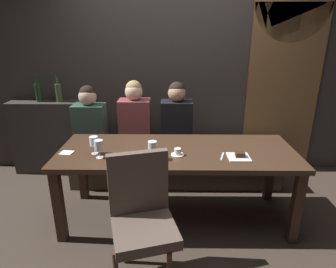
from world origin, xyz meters
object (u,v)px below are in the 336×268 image
Objects in this scene: fork_on_table at (222,156)px; dessert_plate at (239,156)px; diner_redhead at (90,120)px; wine_glass_near_left at (152,147)px; chair_near_side at (142,212)px; diner_far_end at (177,118)px; diner_bearded at (135,118)px; wine_glass_center_front at (99,145)px; dining_table at (177,158)px; wine_glass_far_right at (94,142)px; wine_bottle_dark_red at (38,92)px; espresso_cup at (178,152)px; wine_bottle_pale_label at (59,92)px; banquette_bench at (175,166)px.

dessert_plate is at bearing 7.91° from fork_on_table.
wine_glass_near_left is (0.79, -0.91, 0.04)m from diner_redhead.
wine_glass_near_left is at bearing -177.13° from dessert_plate.
chair_near_side is 1.22× the size of diner_far_end.
diner_bearded is 0.97m from wine_glass_near_left.
diner_bearded is at bearing 151.42° from fork_on_table.
wine_glass_center_front is at bearing -70.18° from diner_redhead.
diner_bearded is (-0.48, 0.72, 0.18)m from dining_table.
wine_bottle_dark_red is at bearing 130.15° from wine_glass_far_right.
diner_far_end is 2.46× the size of wine_bottle_dark_red.
diner_far_end is (0.01, 0.72, 0.18)m from dining_table.
dessert_plate is (1.29, -0.07, -0.10)m from wine_glass_far_right.
espresso_cup is at bearing 65.89° from chair_near_side.
wine_bottle_pale_label reaches higher than dining_table.
wine_glass_center_front is (0.32, -0.89, 0.05)m from diner_redhead.
wine_glass_far_right is (-0.27, -0.82, 0.02)m from diner_bearded.
wine_glass_far_right reaches higher than dessert_plate.
wine_glass_far_right is 1.37× the size of espresso_cup.
banquette_bench is 3.12× the size of diner_far_end.
diner_bearded reaches higher than dining_table.
wine_bottle_pale_label reaches higher than wine_glass_far_right.
wine_glass_near_left is at bearing -103.38° from diner_far_end.
espresso_cup is (1.00, -0.83, -0.04)m from diner_redhead.
diner_redhead is 0.52m from diner_bearded.
fork_on_table is at bearing 40.81° from chair_near_side.
diner_redhead reaches higher than dessert_plate.
fork_on_table is at bearing -29.59° from wine_bottle_dark_red.
wine_bottle_dark_red is at bearing 166.78° from fork_on_table.
banquette_bench is 15.24× the size of wine_glass_near_left.
dining_table is 0.78m from wine_glass_far_right.
banquette_bench is 1.49m from chair_near_side.
dining_table is 2.88× the size of diner_redhead.
diner_redhead is at bearing 144.87° from dining_table.
diner_bearded is at bearing 179.72° from diner_far_end.
diner_redhead reaches higher than wine_glass_far_right.
fork_on_table is at bearing 5.53° from wine_glass_near_left.
wine_glass_far_right is at bearing -172.32° from dining_table.
wine_glass_center_front is (1.03, -1.23, -0.21)m from wine_bottle_dark_red.
wine_bottle_pale_label reaches higher than fork_on_table.
wine_glass_far_right is (-0.75, -0.82, 0.03)m from diner_far_end.
diner_redhead is 4.65× the size of wine_glass_near_left.
dining_table is at bearing 70.01° from chair_near_side.
fork_on_table is at bearing -64.88° from banquette_bench.
espresso_cup is at bearing -34.30° from wine_bottle_dark_red.
diner_redhead is 6.36× the size of espresso_cup.
banquette_bench is 3.06× the size of diner_bearded.
diner_redhead is (-1.00, 0.00, 0.58)m from banquette_bench.
chair_near_side reaches higher than wine_glass_near_left.
diner_redhead reaches higher than banquette_bench.
wine_glass_center_front is at bearing -50.13° from wine_bottle_dark_red.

